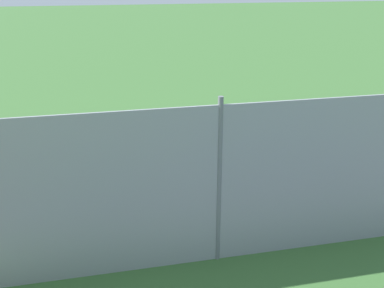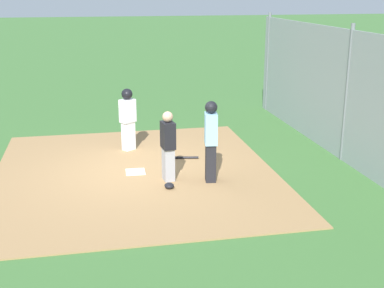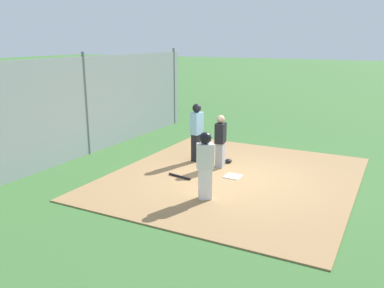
# 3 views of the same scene
# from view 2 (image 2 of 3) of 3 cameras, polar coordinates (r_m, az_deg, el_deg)

# --- Properties ---
(ground_plane) EXTENTS (140.00, 140.00, 0.00)m
(ground_plane) POSITION_cam_2_polar(r_m,az_deg,el_deg) (12.08, -6.27, -3.25)
(ground_plane) COLOR #3D6B33
(dirt_infield) EXTENTS (7.20, 6.40, 0.03)m
(dirt_infield) POSITION_cam_2_polar(r_m,az_deg,el_deg) (12.07, -6.28, -3.19)
(dirt_infield) COLOR #9E774C
(dirt_infield) RESTS_ON ground_plane
(home_plate) EXTENTS (0.45, 0.45, 0.02)m
(home_plate) POSITION_cam_2_polar(r_m,az_deg,el_deg) (12.06, -6.28, -3.07)
(home_plate) COLOR white
(home_plate) RESTS_ON dirt_infield
(catcher) EXTENTS (0.41, 0.31, 1.57)m
(catcher) POSITION_cam_2_polar(r_m,az_deg,el_deg) (11.28, -2.66, -0.14)
(catcher) COLOR #9E9EA3
(catcher) RESTS_ON dirt_infield
(umpire) EXTENTS (0.41, 0.31, 1.80)m
(umpire) POSITION_cam_2_polar(r_m,az_deg,el_deg) (11.18, 2.10, 0.51)
(umpire) COLOR black
(umpire) RESTS_ON dirt_infield
(runner) EXTENTS (0.43, 0.46, 1.64)m
(runner) POSITION_cam_2_polar(r_m,az_deg,el_deg) (13.51, -7.10, 3.16)
(runner) COLOR silver
(runner) RESTS_ON dirt_infield
(baseball_bat) EXTENTS (0.20, 0.75, 0.06)m
(baseball_bat) POSITION_cam_2_polar(r_m,az_deg,el_deg) (12.92, -0.94, -1.51)
(baseball_bat) COLOR black
(baseball_bat) RESTS_ON dirt_infield
(catcher_mask) EXTENTS (0.24, 0.20, 0.12)m
(catcher_mask) POSITION_cam_2_polar(r_m,az_deg,el_deg) (11.05, -2.54, -4.62)
(catcher_mask) COLOR black
(catcher_mask) RESTS_ON dirt_infield
(backstop_fence) EXTENTS (12.00, 0.10, 3.35)m
(backstop_fence) POSITION_cam_2_polar(r_m,az_deg,el_deg) (13.11, 16.75, 5.02)
(backstop_fence) COLOR #93999E
(backstop_fence) RESTS_ON ground_plane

